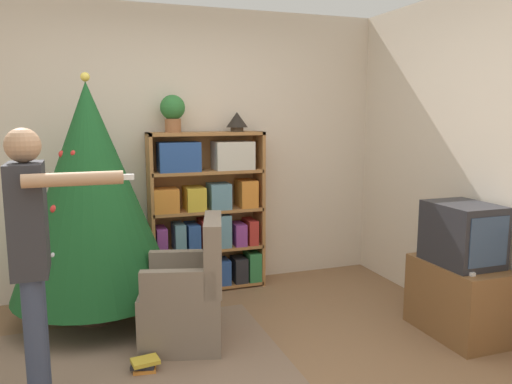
# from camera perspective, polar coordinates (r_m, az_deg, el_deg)

# --- Properties ---
(wall_back) EXTENTS (8.00, 0.10, 2.60)m
(wall_back) POSITION_cam_1_polar(r_m,az_deg,el_deg) (4.73, -10.25, 4.67)
(wall_back) COLOR beige
(wall_back) RESTS_ON ground_plane
(area_rug) EXTENTS (2.16, 1.64, 0.01)m
(area_rug) POSITION_cam_1_polar(r_m,az_deg,el_deg) (3.52, -15.16, -19.12)
(area_rug) COLOR #7F6651
(area_rug) RESTS_ON ground_plane
(bookshelf) EXTENTS (1.06, 0.28, 1.48)m
(bookshelf) POSITION_cam_1_polar(r_m,az_deg,el_deg) (4.66, -5.52, -2.49)
(bookshelf) COLOR #A8703D
(bookshelf) RESTS_ON ground_plane
(tv_stand) EXTENTS (0.43, 0.71, 0.55)m
(tv_stand) POSITION_cam_1_polar(r_m,az_deg,el_deg) (4.09, 22.08, -11.25)
(tv_stand) COLOR brown
(tv_stand) RESTS_ON ground_plane
(television) EXTENTS (0.40, 0.51, 0.45)m
(television) POSITION_cam_1_polar(r_m,az_deg,el_deg) (3.95, 22.54, -4.44)
(television) COLOR #28282D
(television) RESTS_ON tv_stand
(game_remote) EXTENTS (0.04, 0.12, 0.02)m
(game_remote) POSITION_cam_1_polar(r_m,az_deg,el_deg) (3.77, 23.01, -8.44)
(game_remote) COLOR white
(game_remote) RESTS_ON tv_stand
(christmas_tree) EXTENTS (1.27, 1.27, 1.95)m
(christmas_tree) POSITION_cam_1_polar(r_m,az_deg,el_deg) (4.08, -18.34, 0.12)
(christmas_tree) COLOR #4C3323
(christmas_tree) RESTS_ON ground_plane
(armchair) EXTENTS (0.70, 0.69, 0.92)m
(armchair) POSITION_cam_1_polar(r_m,az_deg,el_deg) (3.68, -7.83, -12.12)
(armchair) COLOR #7A6B5B
(armchair) RESTS_ON ground_plane
(standing_person) EXTENTS (0.63, 0.47, 1.57)m
(standing_person) POSITION_cam_1_polar(r_m,az_deg,el_deg) (2.94, -24.21, -5.93)
(standing_person) COLOR #38425B
(standing_person) RESTS_ON ground_plane
(potted_plant) EXTENTS (0.22, 0.22, 0.33)m
(potted_plant) POSITION_cam_1_polar(r_m,az_deg,el_deg) (4.51, -9.51, 9.15)
(potted_plant) COLOR #935B38
(potted_plant) RESTS_ON bookshelf
(table_lamp) EXTENTS (0.20, 0.20, 0.18)m
(table_lamp) POSITION_cam_1_polar(r_m,az_deg,el_deg) (4.65, -2.19, 8.16)
(table_lamp) COLOR #473828
(table_lamp) RESTS_ON bookshelf
(book_pile_near_tree) EXTENTS (0.22, 0.21, 0.12)m
(book_pile_near_tree) POSITION_cam_1_polar(r_m,az_deg,el_deg) (4.13, -11.59, -13.76)
(book_pile_near_tree) COLOR #2D7A42
(book_pile_near_tree) RESTS_ON ground_plane
(book_pile_by_chair) EXTENTS (0.19, 0.17, 0.08)m
(book_pile_by_chair) POSITION_cam_1_polar(r_m,az_deg,el_deg) (3.48, -12.63, -18.66)
(book_pile_by_chair) COLOR orange
(book_pile_by_chair) RESTS_ON ground_plane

